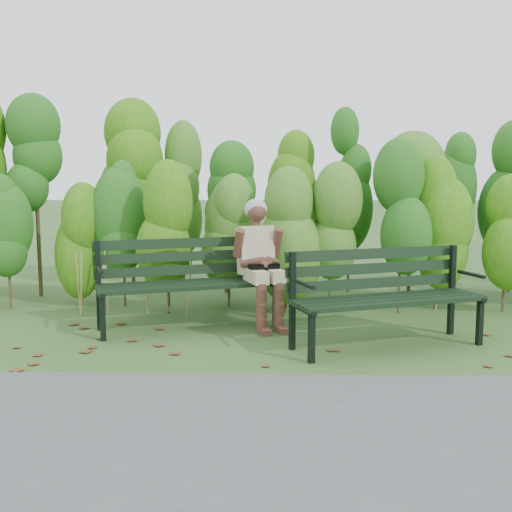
{
  "coord_description": "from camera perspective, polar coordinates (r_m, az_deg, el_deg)",
  "views": [
    {
      "loc": [
        0.12,
        -5.3,
        1.46
      ],
      "look_at": [
        0.0,
        0.35,
        0.75
      ],
      "focal_mm": 42.0,
      "sensor_mm": 36.0,
      "label": 1
    }
  ],
  "objects": [
    {
      "name": "hedge_band",
      "position": [
        7.17,
        0.27,
        5.55
      ],
      "size": [
        11.04,
        1.67,
        2.42
      ],
      "color": "#47381E",
      "rests_on": "ground"
    },
    {
      "name": "ground",
      "position": [
        5.5,
        -0.08,
        -8.24
      ],
      "size": [
        80.0,
        80.0,
        0.0
      ],
      "primitive_type": "plane",
      "color": "#345626"
    },
    {
      "name": "leaf_litter",
      "position": [
        5.58,
        5.4,
        -8.01
      ],
      "size": [
        5.53,
        2.22,
        0.01
      ],
      "color": "brown",
      "rests_on": "ground"
    },
    {
      "name": "bench_left",
      "position": [
        6.04,
        -6.69,
        -1.84
      ],
      "size": [
        1.86,
        1.15,
        0.88
      ],
      "color": "black",
      "rests_on": "ground"
    },
    {
      "name": "footpath",
      "position": [
        3.43,
        -0.98,
        -17.98
      ],
      "size": [
        60.0,
        2.5,
        0.01
      ],
      "primitive_type": "cube",
      "color": "#474749",
      "rests_on": "ground"
    },
    {
      "name": "seated_woman",
      "position": [
        6.03,
        0.36,
        0.14
      ],
      "size": [
        0.58,
        0.79,
        1.28
      ],
      "color": "tan",
      "rests_on": "ground"
    },
    {
      "name": "bench_right",
      "position": [
        5.44,
        11.98,
        -3.1
      ],
      "size": [
        1.8,
        1.12,
        0.86
      ],
      "color": "black",
      "rests_on": "ground"
    }
  ]
}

